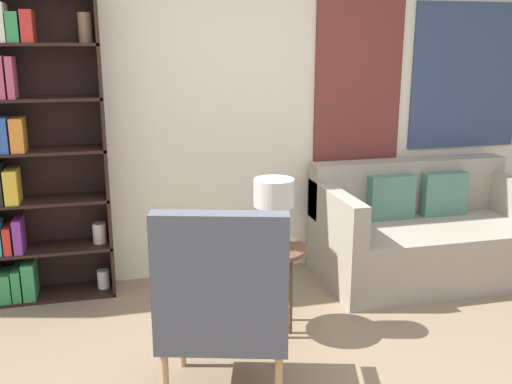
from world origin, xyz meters
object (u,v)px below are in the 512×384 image
object	(u,v)px
couch	(423,234)
side_table	(269,258)
bookshelf	(23,151)
table_lamp	(274,207)
armchair	(223,299)

from	to	relation	value
couch	side_table	world-z (taller)	couch
bookshelf	side_table	distance (m)	1.78
bookshelf	side_table	xyz separation A→B (m)	(1.45, -0.87, -0.57)
side_table	table_lamp	size ratio (longest dim) A/B	1.33
couch	table_lamp	xyz separation A→B (m)	(-1.36, -0.59, 0.47)
bookshelf	armchair	size ratio (longest dim) A/B	2.03
armchair	side_table	bearing A→B (deg)	59.61
armchair	couch	world-z (taller)	armchair
couch	side_table	xyz separation A→B (m)	(-1.39, -0.59, 0.16)
table_lamp	side_table	bearing A→B (deg)	-170.07
bookshelf	armchair	bearing A→B (deg)	-56.46
armchair	couch	xyz separation A→B (m)	(1.80, 1.29, -0.25)
couch	table_lamp	size ratio (longest dim) A/B	3.87
couch	table_lamp	bearing A→B (deg)	-156.67
bookshelf	couch	size ratio (longest dim) A/B	1.29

